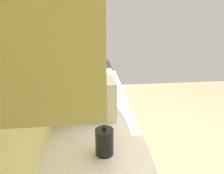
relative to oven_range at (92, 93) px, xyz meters
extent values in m
cube|color=#E0DE87|center=(-1.47, 0.37, 0.91)|extent=(3.98, 0.12, 2.78)
cube|color=white|center=(-1.84, -0.01, 0.44)|extent=(3.09, 0.66, 0.02)
cube|color=#332819|center=(-1.62, -0.33, -0.03)|extent=(0.01, 0.01, 0.83)
cube|color=#332819|center=(-1.19, -0.33, -0.03)|extent=(0.01, 0.01, 0.83)
cube|color=#332819|center=(-0.75, -0.33, -0.03)|extent=(0.01, 0.01, 0.83)
cube|color=black|center=(0.00, 0.00, -0.02)|extent=(0.61, 0.61, 0.93)
cube|color=black|center=(0.00, -0.31, -0.06)|extent=(0.47, 0.01, 0.51)
cube|color=black|center=(0.00, 0.00, 0.46)|extent=(0.58, 0.58, 0.02)
cube|color=black|center=(0.00, 0.29, 0.54)|extent=(0.58, 0.04, 0.18)
cylinder|color=#38383D|center=(-0.13, -0.11, 0.47)|extent=(0.11, 0.11, 0.01)
cylinder|color=#38383D|center=(0.13, -0.11, 0.47)|extent=(0.11, 0.11, 0.01)
cylinder|color=#38383D|center=(-0.13, 0.11, 0.47)|extent=(0.11, 0.11, 0.01)
cylinder|color=#38383D|center=(0.13, 0.11, 0.47)|extent=(0.11, 0.11, 0.01)
cube|color=white|center=(-1.51, 0.01, 0.61)|extent=(0.45, 0.38, 0.32)
cube|color=black|center=(-1.55, -0.18, 0.61)|extent=(0.28, 0.01, 0.22)
cube|color=#2D2D33|center=(-1.34, -0.18, 0.61)|extent=(0.08, 0.01, 0.22)
cylinder|color=#D84C47|center=(-0.91, -0.06, 0.48)|extent=(0.16, 0.16, 0.06)
cylinder|color=#C9534A|center=(-0.91, -0.06, 0.49)|extent=(0.13, 0.13, 0.03)
cylinder|color=black|center=(-2.08, -0.06, 0.53)|extent=(0.11, 0.11, 0.17)
cylinder|color=black|center=(-2.08, -0.06, 0.63)|extent=(0.03, 0.03, 0.02)
cylinder|color=black|center=(-2.02, -0.06, 0.56)|extent=(0.07, 0.02, 0.05)
camera|label=1|loc=(-3.14, 0.01, 1.29)|focal=33.88mm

